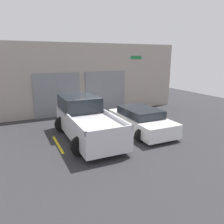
{
  "coord_description": "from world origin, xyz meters",
  "views": [
    {
      "loc": [
        -4.66,
        -11.39,
        3.91
      ],
      "look_at": [
        0.0,
        -1.4,
        1.1
      ],
      "focal_mm": 35.0,
      "sensor_mm": 36.0,
      "label": 1
    }
  ],
  "objects": [
    {
      "name": "parking_stripe_far_left",
      "position": [
        -2.97,
        -1.9,
        0.0
      ],
      "size": [
        0.12,
        2.2,
        0.01
      ],
      "primitive_type": "cube",
      "color": "gold",
      "rests_on": "ground"
    },
    {
      "name": "sedan_white",
      "position": [
        1.49,
        -1.87,
        0.6
      ],
      "size": [
        2.28,
        4.29,
        1.24
      ],
      "color": "white",
      "rests_on": "ground"
    },
    {
      "name": "parking_stripe_left",
      "position": [
        0.0,
        -1.9,
        0.0
      ],
      "size": [
        0.12,
        2.2,
        0.01
      ],
      "primitive_type": "cube",
      "color": "gold",
      "rests_on": "ground"
    },
    {
      "name": "pickup_truck",
      "position": [
        -1.49,
        -1.57,
        0.89
      ],
      "size": [
        2.59,
        5.18,
        1.91
      ],
      "color": "silver",
      "rests_on": "ground"
    },
    {
      "name": "parking_stripe_centre",
      "position": [
        2.97,
        -1.9,
        0.0
      ],
      "size": [
        0.12,
        2.2,
        0.01
      ],
      "primitive_type": "cube",
      "color": "gold",
      "rests_on": "ground"
    },
    {
      "name": "ground_plane",
      "position": [
        0.0,
        0.0,
        0.0
      ],
      "size": [
        28.0,
        28.0,
        0.0
      ],
      "primitive_type": "plane",
      "color": "#2D2D30"
    },
    {
      "name": "shophouse_building",
      "position": [
        -0.01,
        3.29,
        2.37
      ],
      "size": [
        14.62,
        0.68,
        4.81
      ],
      "color": "#9E9389",
      "rests_on": "ground"
    }
  ]
}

